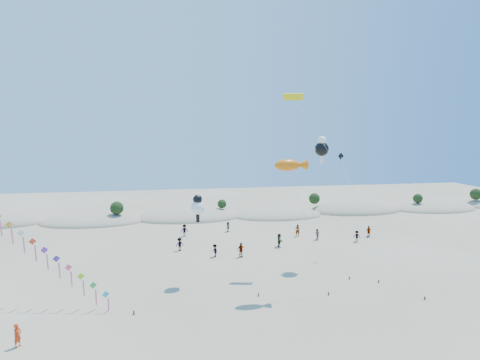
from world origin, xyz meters
TOP-DOWN VIEW (x-y plane):
  - dune_ridge at (1.06, 45.14)m, footprint 145.30×11.49m
  - fish_kite at (8.10, 11.03)m, footprint 4.86×2.74m
  - cartoon_kite_low at (-0.45, 14.76)m, footprint 5.96×5.67m
  - cartoon_kite_high at (14.01, 18.37)m, footprint 2.07×6.83m
  - parafoil_kite at (10.69, 18.14)m, footprint 10.28×12.47m
  - dark_kite at (17.65, 18.02)m, footprint 0.85×10.55m
  - flyer_foreground at (-14.12, 4.24)m, footprint 0.63×0.74m
  - beachgoers at (8.47, 27.05)m, footprint 28.37×13.70m

SIDE VIEW (x-z plane):
  - dune_ridge at x=1.06m, z-range -2.67..2.90m
  - beachgoers at x=8.47m, z-range -0.06..1.75m
  - flyer_foreground at x=-14.12m, z-range 0.00..1.73m
  - cartoon_kite_low at x=-0.45m, z-range 3.34..12.32m
  - dark_kite at x=17.65m, z-range 1.98..14.66m
  - fish_kite at x=8.10m, z-range 5.78..18.49m
  - cartoon_kite_high at x=14.01m, z-range 6.07..20.83m
  - parafoil_kite at x=10.69m, z-range 8.92..28.42m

